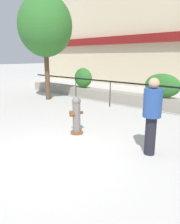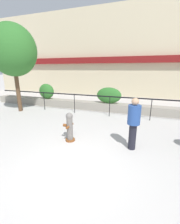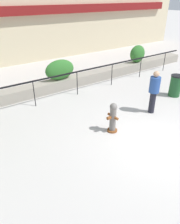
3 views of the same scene
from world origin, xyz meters
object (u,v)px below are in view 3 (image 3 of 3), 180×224
Objects in this scene: hedge_bush_2 at (137,54)px; pedestrian at (154,90)px; fire_hydrant at (113,117)px; trash_bin at (175,86)px; hedge_bush_1 at (60,70)px.

pedestrian is (-3.68, -4.37, -0.03)m from hedge_bush_2.
pedestrian is at bearing 3.80° from fire_hydrant.
fire_hydrant is at bearing -142.51° from hedge_bush_2.
pedestrian is 2.27m from trash_bin.
fire_hydrant is at bearing -171.94° from trash_bin.
pedestrian is 1.71× the size of trash_bin.
hedge_bush_1 is 5.43m from hedge_bush_2.
hedge_bush_1 reaches higher than fire_hydrant.
fire_hydrant is (-0.46, -4.52, -0.44)m from hedge_bush_1.
trash_bin is at bearing 12.32° from pedestrian.
hedge_bush_2 is at bearing 0.00° from hedge_bush_1.
fire_hydrant is 4.43m from trash_bin.
trash_bin is (4.38, 0.62, -0.04)m from fire_hydrant.
hedge_bush_1 is 1.44× the size of hedge_bush_2.
trash_bin is (2.17, 0.47, -0.48)m from pedestrian.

